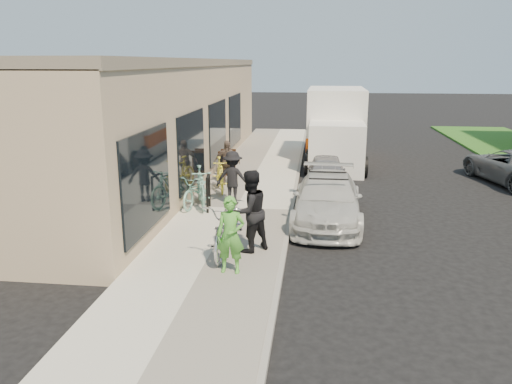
{
  "coord_description": "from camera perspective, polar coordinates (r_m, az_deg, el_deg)",
  "views": [
    {
      "loc": [
        0.17,
        -10.27,
        4.13
      ],
      "look_at": [
        -1.24,
        1.39,
        1.05
      ],
      "focal_mm": 35.0,
      "sensor_mm": 36.0,
      "label": 1
    }
  ],
  "objects": [
    {
      "name": "moving_truck",
      "position": [
        21.37,
        9.06,
        7.03
      ],
      "size": [
        2.41,
        6.21,
        3.03
      ],
      "rotation": [
        0.0,
        0.0,
        -0.01
      ],
      "color": "white",
      "rests_on": "ground"
    },
    {
      "name": "cruiser_bike_c",
      "position": [
        15.77,
        -4.12,
        2.0
      ],
      "size": [
        0.97,
        1.81,
        1.05
      ],
      "primitive_type": "imported",
      "rotation": [
        0.0,
        0.0,
        0.29
      ],
      "color": "yellow",
      "rests_on": "sidewalk"
    },
    {
      "name": "bystander_b",
      "position": [
        16.59,
        -3.34,
        3.39
      ],
      "size": [
        0.88,
        0.41,
        1.47
      ],
      "primitive_type": "imported",
      "rotation": [
        0.0,
        0.0,
        0.06
      ],
      "color": "brown",
      "rests_on": "sidewalk"
    },
    {
      "name": "sidewalk",
      "position": [
        14.04,
        -2.29,
        -2.1
      ],
      "size": [
        3.0,
        34.0,
        0.15
      ],
      "primitive_type": "cube",
      "color": "beige",
      "rests_on": "ground"
    },
    {
      "name": "cruiser_bike_b",
      "position": [
        14.17,
        -6.73,
        0.22
      ],
      "size": [
        0.92,
        1.83,
        0.92
      ],
      "primitive_type": "imported",
      "rotation": [
        0.0,
        0.0,
        -0.18
      ],
      "color": "#7CBAA7",
      "rests_on": "sidewalk"
    },
    {
      "name": "storefront",
      "position": [
        19.15,
        -9.66,
        8.48
      ],
      "size": [
        3.6,
        20.0,
        4.22
      ],
      "color": "tan",
      "rests_on": "ground"
    },
    {
      "name": "man_standing",
      "position": [
        10.63,
        -0.72,
        -2.19
      ],
      "size": [
        1.09,
        1.09,
        1.78
      ],
      "primitive_type": "imported",
      "rotation": [
        0.0,
        0.0,
        3.91
      ],
      "color": "black",
      "rests_on": "sidewalk"
    },
    {
      "name": "sandwich_board",
      "position": [
        17.93,
        -3.31,
        3.37
      ],
      "size": [
        0.56,
        0.56,
        0.91
      ],
      "rotation": [
        0.0,
        0.0,
        0.0
      ],
      "color": "black",
      "rests_on": "sidewalk"
    },
    {
      "name": "woman_rider",
      "position": [
        9.6,
        -2.92,
        -4.94
      ],
      "size": [
        0.56,
        0.37,
        1.51
      ],
      "primitive_type": "imported",
      "rotation": [
        0.0,
        0.0,
        -0.02
      ],
      "color": "#4FA436",
      "rests_on": "sidewalk"
    },
    {
      "name": "curb",
      "position": [
        13.89,
        4.04,
        -2.36
      ],
      "size": [
        0.12,
        34.0,
        0.13
      ],
      "primitive_type": "cube",
      "color": "gray",
      "rests_on": "ground"
    },
    {
      "name": "cruiser_bike_a",
      "position": [
        14.11,
        -6.35,
        0.58
      ],
      "size": [
        1.08,
        1.93,
        1.12
      ],
      "primitive_type": "imported",
      "rotation": [
        0.0,
        0.0,
        0.32
      ],
      "color": "#7CBAA7",
      "rests_on": "sidewalk"
    },
    {
      "name": "bystander_a",
      "position": [
        14.22,
        -2.67,
        1.62
      ],
      "size": [
        1.03,
        0.65,
        1.53
      ],
      "primitive_type": "imported",
      "rotation": [
        0.0,
        0.0,
        3.06
      ],
      "color": "black",
      "rests_on": "sidewalk"
    },
    {
      "name": "sedan_white",
      "position": [
        13.24,
        8.15,
        -0.82
      ],
      "size": [
        1.87,
        4.33,
        1.28
      ],
      "rotation": [
        0.0,
        0.0,
        -0.03
      ],
      "color": "beige",
      "rests_on": "ground"
    },
    {
      "name": "sedan_silver",
      "position": [
        17.09,
        8.03,
        2.36
      ],
      "size": [
        1.24,
        3.07,
        1.05
      ],
      "primitive_type": "imported",
      "rotation": [
        0.0,
        0.0,
        -0.0
      ],
      "color": "gray",
      "rests_on": "ground"
    },
    {
      "name": "bike_rack",
      "position": [
        13.76,
        -5.49,
        0.37
      ],
      "size": [
        0.15,
        0.69,
        0.98
      ],
      "rotation": [
        0.0,
        0.0,
        0.12
      ],
      "color": "black",
      "rests_on": "sidewalk"
    },
    {
      "name": "tandem_bike",
      "position": [
        10.67,
        -3.24,
        -3.88
      ],
      "size": [
        0.83,
        2.24,
        1.17
      ],
      "primitive_type": "imported",
      "rotation": [
        0.0,
        0.0,
        -0.03
      ],
      "color": "#BDBDBF",
      "rests_on": "sidewalk"
    },
    {
      "name": "ground",
      "position": [
        11.07,
        5.56,
        -7.28
      ],
      "size": [
        120.0,
        120.0,
        0.0
      ],
      "primitive_type": "plane",
      "color": "black",
      "rests_on": "ground"
    }
  ]
}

